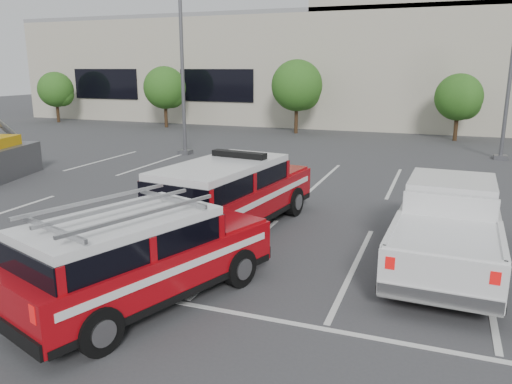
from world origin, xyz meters
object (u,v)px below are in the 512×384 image
Objects in this scene: convention_building at (394,62)px; ladder_suv at (140,263)px; tree_far_left at (57,91)px; light_pole_left at (182,49)px; tree_mid_left at (298,87)px; fire_chief_suv at (230,199)px; tree_mid_right at (460,99)px; tree_left at (166,89)px; white_pickup at (447,231)px.

convention_building is 11.07× the size of ladder_suv.
tree_far_left is 19.85m from light_pole_left.
tree_mid_left is 0.79× the size of fire_chief_suv.
ladder_suv is (24.15, -25.12, -1.71)m from tree_far_left.
tree_mid_right is at bearing 81.28° from fire_chief_suv.
white_pickup is (19.48, -20.97, -2.03)m from tree_left.
tree_mid_right reaches higher than fire_chief_suv.
tree_mid_left reaches higher than ladder_suv.
tree_mid_right is at bearing 90.78° from white_pickup.
tree_mid_right is at bearing -0.00° from tree_left.
tree_far_left is 0.65× the size of fire_chief_suv.
tree_far_left is 30.00m from tree_mid_right.
convention_building is at bearing 116.57° from tree_mid_right.
tree_mid_right reaches higher than ladder_suv.
light_pole_left is at bearing -112.39° from convention_building.
tree_mid_right reaches higher than white_pickup.
tree_left is 0.43× the size of light_pole_left.
ladder_suv is at bearing -80.62° from tree_mid_left.
white_pickup is 6.76m from ladder_suv.
convention_building is 12.38× the size of tree_mid_left.
white_pickup is at bearing -47.10° from tree_left.
tree_mid_left is 0.47× the size of light_pole_left.
tree_left is 28.89m from ladder_suv.
convention_building is 11.19m from tree_mid_left.
fire_chief_suv reaches higher than white_pickup.
convention_building is at bearing 100.31° from white_pickup.
light_pole_left is (6.91, -10.05, 2.41)m from tree_left.
tree_far_left is 36.22m from white_pickup.
tree_far_left is at bearing 180.00° from tree_mid_right.
tree_far_left is at bearing -180.00° from tree_mid_left.
tree_mid_left is 20.96m from fire_chief_suv.
tree_far_left reaches higher than fire_chief_suv.
convention_building is 15.04× the size of tree_mid_right.
tree_far_left is at bearing 149.29° from light_pole_left.
light_pole_left is (-3.09, -10.05, 2.14)m from tree_mid_left.
tree_mid_right is 21.05m from white_pickup.
tree_left is at bearing 180.00° from tree_mid_right.
tree_far_left reaches higher than white_pickup.
convention_building is 9.77× the size of fire_chief_suv.
tree_far_left is 0.65× the size of white_pickup.
light_pole_left reaches higher than tree_mid_left.
fire_chief_suv is (7.04, -10.42, -4.34)m from light_pole_left.
fire_chief_suv reaches higher than ladder_suv.
ladder_suv is (14.15, -25.12, -1.98)m from tree_left.
convention_building reaches higher than tree_far_left.
tree_left is 0.72× the size of white_pickup.
white_pickup is at bearing -35.42° from tree_far_left.
tree_far_left is 34.88m from ladder_suv.
tree_mid_left is (10.00, 0.00, 0.27)m from tree_left.
ladder_suv is at bearing -91.55° from convention_building.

